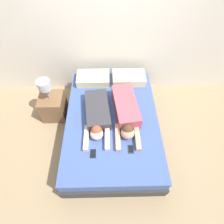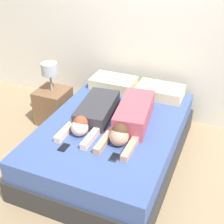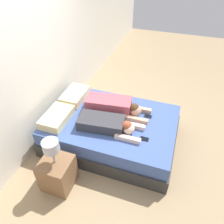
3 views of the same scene
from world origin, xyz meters
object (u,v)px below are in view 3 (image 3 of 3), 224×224
Objects in this scene: person_right at (115,106)px; pillow_head_right at (75,95)px; cell_phone_left at (144,139)px; person_left at (108,124)px; cell_phone_right at (148,116)px; nightstand at (57,171)px; bed at (112,130)px; pillow_head_left at (57,117)px.

pillow_head_right is at bearing 82.24° from person_right.
person_left is at bearing 85.38° from cell_phone_left.
nightstand is at bearing 143.24° from cell_phone_right.
cell_phone_left is at bearing -114.55° from bed.
person_right reaches higher than person_left.
bed is 0.96m from pillow_head_left.
person_left is 8.13× the size of cell_phone_left.
person_right reaches higher than bed.
bed is 1.18m from nightstand.
pillow_head_left reaches higher than cell_phone_right.
pillow_head_left is at bearing 27.38° from nightstand.
pillow_head_right is 0.53× the size of person_right.
person_right is (0.45, 0.04, 0.02)m from person_left.
cell_phone_left is at bearing -52.66° from nightstand.
nightstand reaches higher than cell_phone_right.
person_right reaches higher than pillow_head_right.
pillow_head_left is at bearing 111.46° from bed.
bed is 1.93× the size of person_right.
pillow_head_left is 0.53× the size of person_right.
bed is 16.69× the size of cell_phone_left.
pillow_head_right is 0.57× the size of person_left.
pillow_head_right is 1.02m from person_left.
person_left is at bearing 131.89° from cell_phone_right.
bed is 0.67m from cell_phone_right.
person_left is (-0.23, -0.01, 0.35)m from bed.
cell_phone_right is at bearing -67.16° from pillow_head_left.
pillow_head_left is 4.60× the size of cell_phone_right.
cell_phone_left is 1.35m from nightstand.
cell_phone_right is at bearing -86.34° from person_right.
pillow_head_right reaches higher than bed.
person_right is at bearing 5.12° from person_left.
person_left is 0.94× the size of person_right.
pillow_head_right is 4.60× the size of cell_phone_right.
cell_phone_right is at bearing -36.76° from nightstand.
pillow_head_right is 0.66× the size of nightstand.
bed is 3.63× the size of pillow_head_left.
nightstand is (-1.09, 0.45, 0.04)m from bed.
pillow_head_left is at bearing 96.70° from person_left.
cell_phone_left is (0.05, -1.45, -0.07)m from pillow_head_left.
cell_phone_right is (0.59, -1.39, -0.07)m from pillow_head_left.
nightstand is (-1.34, 1.00, -0.22)m from cell_phone_right.
person_right is (0.55, -0.81, 0.04)m from pillow_head_left.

